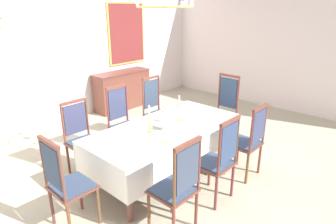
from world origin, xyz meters
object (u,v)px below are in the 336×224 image
at_px(candlestick_west, 150,122).
at_px(spoon_secondary, 215,118).
at_px(chair_south_a, 178,186).
at_px(spoon_primary, 164,143).
at_px(chair_north_b, 123,121).
at_px(bowl_near_left, 173,139).
at_px(chair_north_a, 82,137).
at_px(bowl_far_right, 182,104).
at_px(sideboard, 122,90).
at_px(chair_south_b, 218,159).
at_px(framed_painting, 127,34).
at_px(chair_head_east, 224,109).
at_px(dining_table, 165,131).
at_px(chair_south_c, 248,140).
at_px(chandelier, 165,6).
at_px(chair_north_c, 156,109).
at_px(chair_head_west, 66,182).
at_px(bowl_near_right, 213,119).
at_px(candlestick_east, 179,110).
at_px(soup_tureen, 163,119).
at_px(bowl_far_left, 226,114).

height_order(candlestick_west, spoon_secondary, candlestick_west).
height_order(chair_south_a, spoon_primary, chair_south_a).
height_order(chair_north_b, bowl_near_left, chair_north_b).
xyz_separation_m(chair_north_a, chair_north_b, (0.77, 0.00, 0.02)).
bearing_deg(bowl_far_right, spoon_secondary, -98.08).
distance_m(spoon_primary, sideboard, 3.70).
xyz_separation_m(chair_south_b, framed_painting, (1.94, 3.98, 1.15)).
xyz_separation_m(chair_head_east, candlestick_west, (-1.86, 0.00, 0.30)).
xyz_separation_m(dining_table, bowl_near_left, (-0.27, -0.39, 0.10)).
height_order(chair_south_c, candlestick_west, candlestick_west).
bearing_deg(chair_south_b, framed_painting, 64.04).
xyz_separation_m(chair_south_b, bowl_near_left, (-0.25, 0.53, 0.19)).
bearing_deg(chair_north_b, chandelier, 91.48).
relative_size(spoon_secondary, sideboard, 0.12).
height_order(chair_north_a, chair_north_c, chair_north_c).
bearing_deg(chair_head_west, bowl_near_left, 73.17).
bearing_deg(candlestick_west, chair_south_c, -41.25).
height_order(spoon_primary, sideboard, sideboard).
height_order(dining_table, bowl_near_right, bowl_near_right).
relative_size(chair_north_b, candlestick_east, 3.02).
xyz_separation_m(dining_table, bowl_near_right, (0.64, -0.37, 0.10)).
relative_size(chair_north_a, soup_tureen, 3.53).
relative_size(chair_south_a, bowl_far_left, 7.95).
bearing_deg(sideboard, chair_head_east, 91.38).
distance_m(candlestick_east, spoon_primary, 0.80).
bearing_deg(chair_head_east, spoon_secondary, 113.32).
bearing_deg(framed_painting, bowl_far_left, -105.03).
bearing_deg(candlestick_west, chandelier, 0.00).
xyz_separation_m(chair_south_b, spoon_secondary, (0.77, 0.57, 0.17)).
relative_size(bowl_near_left, spoon_secondary, 1.06).
xyz_separation_m(chair_south_a, sideboard, (2.28, 3.73, -0.13)).
xyz_separation_m(chair_south_b, sideboard, (1.51, 3.73, -0.13)).
bearing_deg(chair_head_east, candlestick_east, 90.00).
relative_size(chair_head_east, framed_painting, 0.84).
bearing_deg(candlestick_west, chair_south_a, -118.15).
height_order(chair_south_b, spoon_secondary, chair_south_b).
bearing_deg(candlestick_west, chair_north_b, 73.21).
bearing_deg(spoon_primary, chair_head_east, 5.08).
height_order(chair_south_a, chair_south_b, chair_south_b).
xyz_separation_m(candlestick_east, spoon_primary, (-0.70, -0.36, -0.15)).
bearing_deg(bowl_far_right, dining_table, -154.77).
xyz_separation_m(chair_north_c, sideboard, (0.74, 1.88, -0.15)).
bearing_deg(chair_south_a, bowl_far_left, 16.78).
bearing_deg(bowl_far_left, bowl_near_left, -179.77).
height_order(chair_south_a, bowl_near_right, chair_south_a).
bearing_deg(bowl_far_left, bowl_near_right, 178.87).
bearing_deg(spoon_secondary, chair_north_b, 115.88).
bearing_deg(soup_tureen, chair_south_b, -88.43).
distance_m(chair_south_a, bowl_far_right, 2.12).
height_order(chair_south_a, soup_tureen, chair_south_a).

